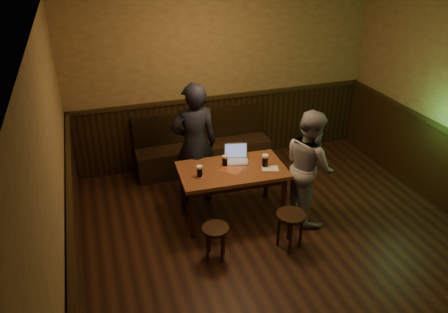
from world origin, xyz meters
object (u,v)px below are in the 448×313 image
pint_mid (225,161)px  person_suit (194,145)px  pint_left (200,171)px  laptop (236,157)px  bench (203,151)px  pint_right (265,161)px  stool_right (291,221)px  stool_left (215,233)px  pub_table (232,175)px  person_grey (309,166)px

pint_mid → person_suit: 0.55m
pint_left → laptop: (0.59, 0.27, -0.02)m
bench → pint_right: (0.44, -1.54, 0.53)m
stool_right → pint_right: (-0.03, 0.77, 0.45)m
bench → person_suit: 1.14m
stool_left → pub_table: bearing=58.1°
pub_table → laptop: size_ratio=3.90×
person_suit → pub_table: bearing=124.7°
pint_mid → person_grey: (1.04, -0.40, -0.05)m
bench → stool_right: bench is taller
person_suit → bench: bearing=-109.8°
stool_left → person_grey: 1.57m
stool_right → stool_left: bearing=174.3°
pint_right → laptop: (-0.31, 0.27, -0.03)m
bench → pint_mid: size_ratio=14.46×
pint_left → stool_left: bearing=-90.4°
pint_left → bench: bearing=73.2°
pint_left → pint_mid: 0.43m
stool_right → person_suit: 1.71m
stool_left → person_suit: person_suit is taller
stool_right → laptop: 1.18m
pint_left → person_grey: (1.44, -0.23, -0.05)m
stool_left → person_suit: bearing=85.5°
bench → stool_left: bearing=-101.9°
stool_right → pint_right: 0.89m
person_grey → pint_left: bearing=80.1°
pub_table → pint_left: (-0.46, -0.06, 0.18)m
pint_left → person_suit: person_suit is taller
pint_left → pint_right: size_ratio=0.91×
person_grey → pint_right: bearing=66.5°
stool_right → person_suit: bearing=120.6°
stool_left → pint_mid: size_ratio=2.90×
pint_left → person_suit: 0.64m
person_suit → person_grey: size_ratio=1.15×
laptop → pint_right: bearing=-28.1°
pint_mid → person_suit: (-0.30, 0.46, 0.07)m
pub_table → pint_right: size_ratio=8.44×
pint_right → stool_right: bearing=-87.4°
pint_mid → person_grey: 1.12m
bench → stool_left: bench is taller
bench → person_suit: size_ratio=1.22×
bench → pint_left: 1.69m
pint_right → laptop: 0.41m
bench → stool_right: (0.47, -2.31, 0.08)m
stool_left → pint_left: size_ratio=2.83×
stool_right → pint_mid: 1.18m
pint_mid → laptop: laptop is taller
pint_right → bench: bearing=105.9°
pub_table → person_grey: person_grey is taller
pint_left → laptop: laptop is taller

